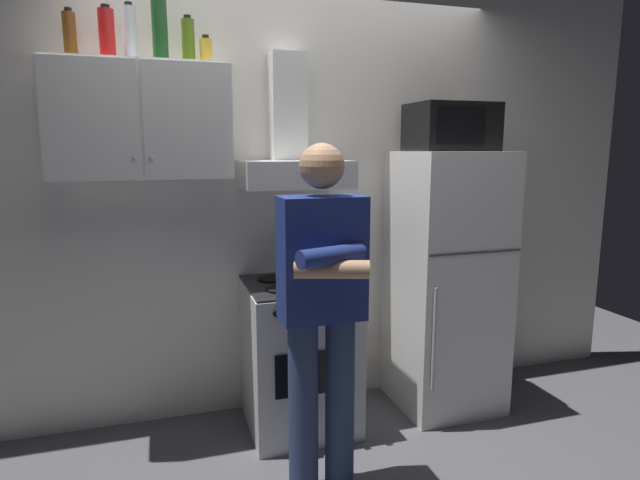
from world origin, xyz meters
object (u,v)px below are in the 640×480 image
(person_standing, at_px, (322,308))
(cooking_pot, at_px, (327,276))
(bottle_wine_green, at_px, (160,27))
(bottle_vodka_clear, at_px, (130,34))
(bottle_spice_jar, at_px, (206,52))
(bottle_olive_oil, at_px, (188,42))
(stove_oven, at_px, (299,355))
(range_hood, at_px, (292,152))
(bottle_soda_red, at_px, (107,34))
(upper_cabinet, at_px, (142,122))
(refrigerator, at_px, (446,281))
(microwave, at_px, (451,127))
(bottle_beer_brown, at_px, (70,35))

(person_standing, relative_size, cooking_pot, 5.51)
(bottle_wine_green, xyz_separation_m, bottle_vodka_clear, (-0.15, 0.02, -0.04))
(bottle_wine_green, xyz_separation_m, bottle_spice_jar, (0.23, 0.02, -0.10))
(cooking_pot, bearing_deg, bottle_spice_jar, 155.43)
(bottle_olive_oil, relative_size, bottle_spice_jar, 1.60)
(stove_oven, distance_m, bottle_wine_green, 1.92)
(stove_oven, distance_m, bottle_spice_jar, 1.75)
(bottle_olive_oil, bearing_deg, bottle_wine_green, -168.50)
(range_hood, bearing_deg, person_standing, -93.91)
(bottle_soda_red, bearing_deg, range_hood, -0.07)
(stove_oven, bearing_deg, bottle_wine_green, 169.65)
(upper_cabinet, relative_size, refrigerator, 0.56)
(stove_oven, xyz_separation_m, bottle_soda_red, (-0.94, 0.13, 1.74))
(range_hood, height_order, bottle_wine_green, bottle_wine_green)
(person_standing, height_order, cooking_pot, person_standing)
(cooking_pot, height_order, bottle_olive_oil, bottle_olive_oil)
(stove_oven, bearing_deg, bottle_olive_oil, 164.27)
(cooking_pot, bearing_deg, person_standing, -110.30)
(range_hood, relative_size, bottle_vodka_clear, 2.61)
(stove_oven, bearing_deg, microwave, 1.15)
(stove_oven, xyz_separation_m, bottle_vodka_clear, (-0.83, 0.15, 1.75))
(upper_cabinet, bearing_deg, bottle_beer_brown, 172.32)
(bottle_vodka_clear, distance_m, bottle_beer_brown, 0.28)
(range_hood, bearing_deg, upper_cabinet, -179.91)
(refrigerator, bearing_deg, microwave, 90.90)
(bottle_beer_brown, bearing_deg, bottle_vodka_clear, -3.69)
(bottle_wine_green, xyz_separation_m, bottle_beer_brown, (-0.43, 0.04, -0.06))
(upper_cabinet, bearing_deg, microwave, -3.48)
(bottle_olive_oil, xyz_separation_m, bottle_spice_jar, (0.09, -0.00, -0.05))
(bottle_spice_jar, bearing_deg, upper_cabinet, -175.94)
(cooking_pot, height_order, bottle_spice_jar, bottle_spice_jar)
(person_standing, relative_size, bottle_beer_brown, 6.70)
(upper_cabinet, relative_size, microwave, 1.88)
(person_standing, bearing_deg, bottle_soda_red, 140.50)
(bottle_soda_red, bearing_deg, bottle_olive_oil, 3.80)
(person_standing, distance_m, bottle_spice_jar, 1.49)
(range_hood, height_order, microwave, range_hood)
(microwave, bearing_deg, bottle_wine_green, 176.28)
(refrigerator, relative_size, bottle_spice_jar, 10.40)
(range_hood, height_order, bottle_beer_brown, bottle_beer_brown)
(microwave, relative_size, bottle_olive_oil, 1.94)
(person_standing, relative_size, bottle_wine_green, 4.56)
(bottle_olive_oil, xyz_separation_m, bottle_beer_brown, (-0.57, 0.01, -0.00))
(person_standing, relative_size, bottle_spice_jar, 10.66)
(person_standing, bearing_deg, bottle_beer_brown, 143.99)
(bottle_spice_jar, bearing_deg, cooking_pot, -24.57)
(microwave, distance_m, bottle_olive_oil, 1.56)
(upper_cabinet, relative_size, bottle_beer_brown, 3.68)
(upper_cabinet, distance_m, range_hood, 0.81)
(upper_cabinet, height_order, stove_oven, upper_cabinet)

